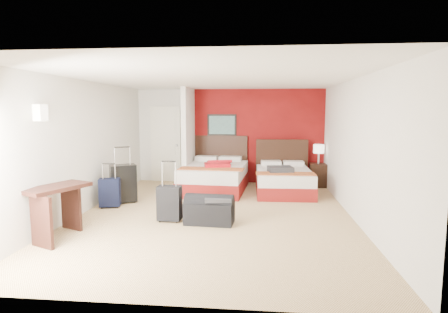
# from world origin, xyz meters

# --- Properties ---
(ground) EXTENTS (6.50, 6.50, 0.00)m
(ground) POSITION_xyz_m (0.00, 0.00, 0.00)
(ground) COLOR #D2B481
(ground) RESTS_ON ground
(room_walls) EXTENTS (5.02, 6.52, 2.50)m
(room_walls) POSITION_xyz_m (-1.40, 1.42, 1.26)
(room_walls) COLOR silver
(room_walls) RESTS_ON ground
(red_accent_panel) EXTENTS (3.50, 0.04, 2.50)m
(red_accent_panel) POSITION_xyz_m (0.75, 3.23, 1.25)
(red_accent_panel) COLOR maroon
(red_accent_panel) RESTS_ON ground
(partition_wall) EXTENTS (0.12, 1.20, 2.50)m
(partition_wall) POSITION_xyz_m (-1.00, 2.61, 1.25)
(partition_wall) COLOR silver
(partition_wall) RESTS_ON ground
(entry_door) EXTENTS (0.82, 0.06, 2.05)m
(entry_door) POSITION_xyz_m (-1.75, 3.20, 1.02)
(entry_door) COLOR silver
(entry_door) RESTS_ON ground
(bed_left) EXTENTS (1.58, 2.15, 0.62)m
(bed_left) POSITION_xyz_m (-0.27, 2.12, 0.31)
(bed_left) COLOR white
(bed_left) RESTS_ON ground
(bed_right) EXTENTS (1.32, 1.85, 0.54)m
(bed_right) POSITION_xyz_m (1.39, 2.00, 0.27)
(bed_right) COLOR silver
(bed_right) RESTS_ON ground
(red_suitcase_open) EXTENTS (0.75, 0.91, 0.10)m
(red_suitcase_open) POSITION_xyz_m (-0.17, 2.02, 0.67)
(red_suitcase_open) COLOR #AA0E17
(red_suitcase_open) RESTS_ON bed_left
(jacket_bundle) EXTENTS (0.61, 0.52, 0.13)m
(jacket_bundle) POSITION_xyz_m (1.29, 1.70, 0.61)
(jacket_bundle) COLOR #333438
(jacket_bundle) RESTS_ON bed_right
(nightstand) EXTENTS (0.44, 0.44, 0.59)m
(nightstand) POSITION_xyz_m (2.31, 2.85, 0.30)
(nightstand) COLOR black
(nightstand) RESTS_ON ground
(table_lamp) EXTENTS (0.32, 0.32, 0.49)m
(table_lamp) POSITION_xyz_m (2.31, 2.85, 0.83)
(table_lamp) COLOR beige
(table_lamp) RESTS_ON nightstand
(suitcase_black) EXTENTS (0.61, 0.54, 0.78)m
(suitcase_black) POSITION_xyz_m (-2.03, 0.73, 0.39)
(suitcase_black) COLOR black
(suitcase_black) RESTS_ON ground
(suitcase_charcoal) EXTENTS (0.41, 0.27, 0.60)m
(suitcase_charcoal) POSITION_xyz_m (-0.74, -0.47, 0.30)
(suitcase_charcoal) COLOR black
(suitcase_charcoal) RESTS_ON ground
(suitcase_navy) EXTENTS (0.44, 0.33, 0.55)m
(suitcase_navy) POSITION_xyz_m (-2.16, 0.34, 0.28)
(suitcase_navy) COLOR black
(suitcase_navy) RESTS_ON ground
(duffel_bag) EXTENTS (0.85, 0.50, 0.42)m
(duffel_bag) POSITION_xyz_m (-0.03, -0.52, 0.21)
(duffel_bag) COLOR black
(duffel_bag) RESTS_ON ground
(jacket_draped) EXTENTS (0.49, 0.43, 0.06)m
(jacket_draped) POSITION_xyz_m (0.12, -0.57, 0.45)
(jacket_draped) COLOR #323237
(jacket_draped) RESTS_ON duffel_bag
(desk) EXTENTS (0.83, 1.08, 0.81)m
(desk) POSITION_xyz_m (-2.22, -1.47, 0.40)
(desk) COLOR #331611
(desk) RESTS_ON ground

